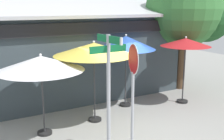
% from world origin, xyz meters
% --- Properties ---
extents(ground_plane, '(28.00, 28.00, 0.10)m').
position_xyz_m(ground_plane, '(0.00, 0.00, -0.05)').
color(ground_plane, gray).
extents(cafe_building, '(8.61, 5.52, 4.59)m').
position_xyz_m(cafe_building, '(0.04, 4.79, 1.76)').
color(cafe_building, '#333D42').
rests_on(cafe_building, ground).
extents(street_sign_post, '(0.94, 1.00, 3.15)m').
position_xyz_m(street_sign_post, '(-1.70, -1.66, 1.94)').
color(street_sign_post, '#A8AAB2').
rests_on(street_sign_post, ground).
extents(stop_sign, '(0.20, 0.71, 2.92)m').
position_xyz_m(stop_sign, '(-1.07, -1.72, 2.01)').
color(stop_sign, '#A8AAB2').
rests_on(stop_sign, ground).
extents(patio_umbrella_ivory_left, '(2.49, 2.49, 2.46)m').
position_xyz_m(patio_umbrella_ivory_left, '(-2.57, 0.76, 2.16)').
color(patio_umbrella_ivory_left, black).
rests_on(patio_umbrella_ivory_left, ground).
extents(patio_umbrella_mustard_center, '(2.59, 2.59, 2.70)m').
position_xyz_m(patio_umbrella_mustard_center, '(-0.81, 0.92, 2.41)').
color(patio_umbrella_mustard_center, black).
rests_on(patio_umbrella_mustard_center, ground).
extents(patio_umbrella_royal_blue_right, '(2.21, 2.21, 2.77)m').
position_xyz_m(patio_umbrella_royal_blue_right, '(0.87, 1.67, 2.43)').
color(patio_umbrella_royal_blue_right, black).
rests_on(patio_umbrella_royal_blue_right, ground).
extents(patio_umbrella_crimson_far_right, '(1.92, 1.92, 2.64)m').
position_xyz_m(patio_umbrella_crimson_far_right, '(3.05, 0.86, 2.38)').
color(patio_umbrella_crimson_far_right, black).
rests_on(patio_umbrella_crimson_far_right, ground).
extents(shade_tree, '(3.81, 3.42, 5.37)m').
position_xyz_m(shade_tree, '(4.59, 2.33, 3.56)').
color(shade_tree, brown).
rests_on(shade_tree, ground).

